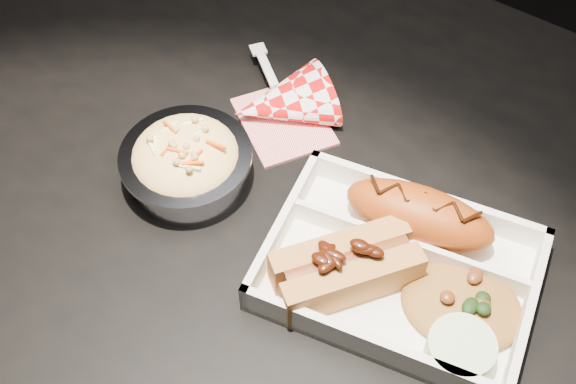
# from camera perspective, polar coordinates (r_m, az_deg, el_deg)

# --- Properties ---
(dining_table) EXTENTS (1.20, 0.80, 0.75)m
(dining_table) POSITION_cam_1_polar(r_m,az_deg,el_deg) (0.83, 2.79, -4.26)
(dining_table) COLOR black
(dining_table) RESTS_ON ground
(food_tray) EXTENTS (0.28, 0.23, 0.04)m
(food_tray) POSITION_cam_1_polar(r_m,az_deg,el_deg) (0.70, 8.72, -6.28)
(food_tray) COLOR white
(food_tray) RESTS_ON dining_table
(fried_pastry) EXTENTS (0.16, 0.09, 0.05)m
(fried_pastry) POSITION_cam_1_polar(r_m,az_deg,el_deg) (0.71, 10.33, -1.77)
(fried_pastry) COLOR #A84310
(fried_pastry) RESTS_ON food_tray
(hotdog) EXTENTS (0.13, 0.14, 0.06)m
(hotdog) POSITION_cam_1_polar(r_m,az_deg,el_deg) (0.68, 4.63, -5.85)
(hotdog) COLOR #BB7B3F
(hotdog) RESTS_ON food_tray
(fried_rice_mound) EXTENTS (0.13, 0.12, 0.03)m
(fried_rice_mound) POSITION_cam_1_polar(r_m,az_deg,el_deg) (0.69, 13.73, -8.27)
(fried_rice_mound) COLOR #A76E30
(fried_rice_mound) RESTS_ON food_tray
(cupcake_liner) EXTENTS (0.06, 0.06, 0.03)m
(cupcake_liner) POSITION_cam_1_polar(r_m,az_deg,el_deg) (0.66, 13.42, -12.12)
(cupcake_liner) COLOR beige
(cupcake_liner) RESTS_ON food_tray
(foil_coleslaw_cup) EXTENTS (0.14, 0.14, 0.07)m
(foil_coleslaw_cup) POSITION_cam_1_polar(r_m,az_deg,el_deg) (0.75, -8.04, 2.45)
(foil_coleslaw_cup) COLOR silver
(foil_coleslaw_cup) RESTS_ON dining_table
(napkin_fork) EXTENTS (0.17, 0.15, 0.10)m
(napkin_fork) POSITION_cam_1_polar(r_m,az_deg,el_deg) (0.82, -0.52, 6.99)
(napkin_fork) COLOR red
(napkin_fork) RESTS_ON dining_table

